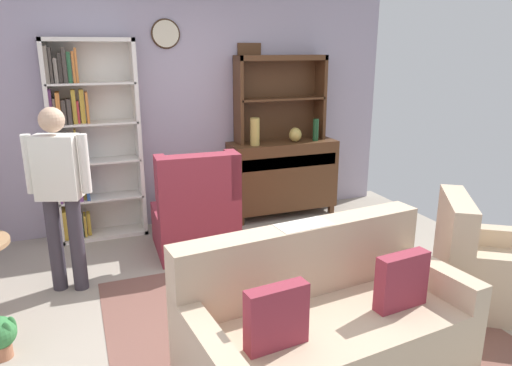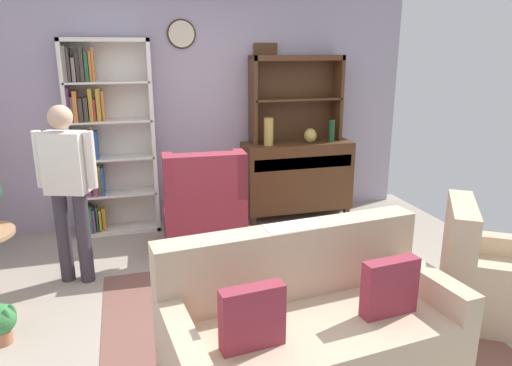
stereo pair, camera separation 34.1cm
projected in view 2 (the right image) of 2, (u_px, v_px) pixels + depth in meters
The scene contains 14 objects.
ground_plane at pixel (251, 303), 3.87m from camera, with size 5.40×4.60×0.02m, color #9E9384.
wall_back at pixel (202, 101), 5.45m from camera, with size 5.00×0.09×2.80m.
area_rug at pixel (286, 317), 3.64m from camera, with size 2.74×2.15×0.01m, color brown.
bookshelf at pixel (103, 141), 5.09m from camera, with size 0.90×0.30×2.10m.
sideboard at pixel (297, 175), 5.73m from camera, with size 1.30×0.45×0.92m.
sideboard_hutch at pixel (296, 87), 5.55m from camera, with size 1.10×0.26×1.00m.
vase_tall at pixel (269, 132), 5.40m from camera, with size 0.11×0.11×0.31m, color tan.
vase_round at pixel (310, 136), 5.57m from camera, with size 0.15×0.15×0.17m, color tan.
bottle_wine at pixel (332, 131), 5.60m from camera, with size 0.07×0.07×0.27m, color #194223.
couch_floral at pixel (309, 329), 2.95m from camera, with size 1.88×1.03×0.90m.
armchair_floral at pixel (491, 280), 3.62m from camera, with size 1.07×1.06×0.88m.
wingback_chair at pixel (204, 214), 4.77m from camera, with size 0.81×0.83×1.05m.
potted_plant_small at pixel (1, 321), 3.28m from camera, with size 0.21×0.21×0.30m.
person_reading at pixel (68, 183), 3.99m from camera, with size 0.52×0.30×1.56m.
Camera 2 is at (-0.90, -3.33, 2.00)m, focal length 33.19 mm.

